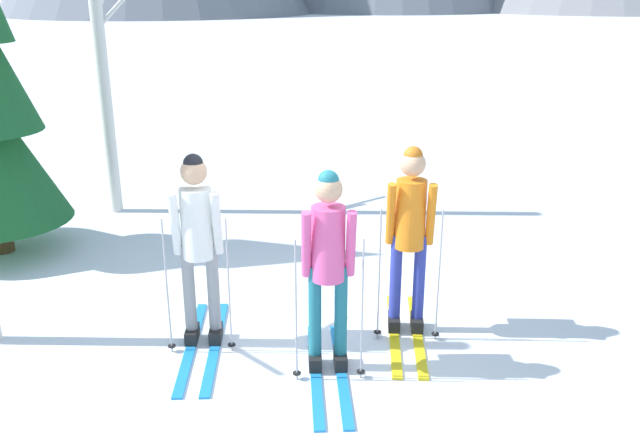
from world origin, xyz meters
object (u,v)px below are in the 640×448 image
at_px(skier_in_pink, 328,260).
at_px(birch_tree_slender, 97,15).
at_px(skier_in_white, 198,239).
at_px(skier_in_orange, 410,229).

height_order(skier_in_pink, birch_tree_slender, birch_tree_slender).
height_order(skier_in_white, birch_tree_slender, birch_tree_slender).
distance_m(skier_in_white, skier_in_pink, 1.23).
xyz_separation_m(skier_in_pink, skier_in_orange, (0.64, 0.79, 0.02)).
bearing_deg(skier_in_white, birch_tree_slender, 125.43).
bearing_deg(skier_in_orange, skier_in_white, -163.93).
height_order(skier_in_white, skier_in_orange, skier_in_orange).
xyz_separation_m(skier_in_white, skier_in_pink, (1.20, -0.26, -0.01)).
bearing_deg(skier_in_orange, skier_in_pink, -128.73).
bearing_deg(skier_in_pink, skier_in_orange, 51.27).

